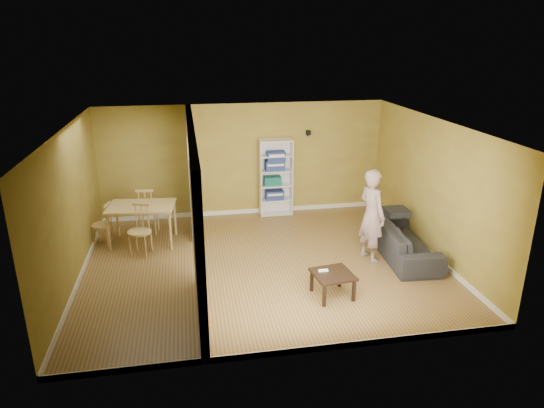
{
  "coord_description": "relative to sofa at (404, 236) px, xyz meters",
  "views": [
    {
      "loc": [
        -1.29,
        -8.05,
        4.04
      ],
      "look_at": [
        0.2,
        0.2,
        1.1
      ],
      "focal_mm": 32.0,
      "sensor_mm": 36.0,
      "label": 1
    }
  ],
  "objects": [
    {
      "name": "paper_box_navy_a",
      "position": [
        -2.02,
        2.67,
        0.08
      ],
      "size": [
        0.42,
        0.27,
        0.21
      ],
      "primitive_type": "cube",
      "color": "navy",
      "rests_on": "bookshelf"
    },
    {
      "name": "sofa",
      "position": [
        0.0,
        0.0,
        0.0
      ],
      "size": [
        2.18,
        1.06,
        0.81
      ],
      "primitive_type": "imported",
      "rotation": [
        0.0,
        0.0,
        1.5
      ],
      "color": "#2C2C2F",
      "rests_on": "ground"
    },
    {
      "name": "wall_speaker",
      "position": [
        -1.2,
        2.8,
        1.5
      ],
      "size": [
        0.1,
        0.1,
        0.1
      ],
      "primitive_type": "cube",
      "color": "black",
      "rests_on": "room_shell"
    },
    {
      "name": "paper_box_teal",
      "position": [
        -2.07,
        2.67,
        0.43
      ],
      "size": [
        0.39,
        0.26,
        0.2
      ],
      "primitive_type": "cube",
      "color": "#1B9067",
      "rests_on": "bookshelf"
    },
    {
      "name": "chair_near",
      "position": [
        -4.96,
        0.96,
        0.09
      ],
      "size": [
        0.57,
        0.57,
        0.98
      ],
      "primitive_type": null,
      "rotation": [
        0.0,
        0.0,
        -0.32
      ],
      "color": "tan",
      "rests_on": "ground"
    },
    {
      "name": "room_shell",
      "position": [
        -2.7,
        0.11,
        0.9
      ],
      "size": [
        6.5,
        6.5,
        6.5
      ],
      "color": "olive",
      "rests_on": "ground"
    },
    {
      "name": "game_controller",
      "position": [
        -1.92,
        -1.15,
        0.02
      ],
      "size": [
        0.16,
        0.04,
        0.03
      ],
      "primitive_type": "cube",
      "color": "white",
      "rests_on": "coffee_table"
    },
    {
      "name": "person",
      "position": [
        -0.69,
        -0.02,
        0.63
      ],
      "size": [
        0.89,
        0.78,
        2.07
      ],
      "primitive_type": "imported",
      "rotation": [
        0.0,
        0.0,
        1.86
      ],
      "color": "slate",
      "rests_on": "ground"
    },
    {
      "name": "chair_far",
      "position": [
        -4.87,
        2.08,
        0.11
      ],
      "size": [
        0.53,
        0.53,
        1.02
      ],
      "primitive_type": null,
      "rotation": [
        0.0,
        0.0,
        3.01
      ],
      "color": "#D2B585",
      "rests_on": "ground"
    },
    {
      "name": "chair_left",
      "position": [
        -5.75,
        1.57,
        0.04
      ],
      "size": [
        0.5,
        0.5,
        0.89
      ],
      "primitive_type": null,
      "rotation": [
        0.0,
        0.0,
        -1.82
      ],
      "color": "#D2BA89",
      "rests_on": "ground"
    },
    {
      "name": "paper_box_navy_b",
      "position": [
        -2.01,
        2.67,
        0.79
      ],
      "size": [
        0.44,
        0.29,
        0.23
      ],
      "primitive_type": "cube",
      "color": "navy",
      "rests_on": "bookshelf"
    },
    {
      "name": "dining_table",
      "position": [
        -4.95,
        1.5,
        0.33
      ],
      "size": [
        1.3,
        0.87,
        0.81
      ],
      "rotation": [
        0.0,
        0.0,
        -0.11
      ],
      "color": "tan",
      "rests_on": "ground"
    },
    {
      "name": "partition",
      "position": [
        -3.9,
        0.11,
        0.9
      ],
      "size": [
        0.22,
        5.5,
        2.6
      ],
      "primitive_type": null,
      "color": "#A69E3E",
      "rests_on": "ground"
    },
    {
      "name": "coffee_table",
      "position": [
        -1.78,
        -1.24,
        -0.06
      ],
      "size": [
        0.62,
        0.62,
        0.41
      ],
      "rotation": [
        0.0,
        0.0,
        0.14
      ],
      "color": "black",
      "rests_on": "ground"
    },
    {
      "name": "bookshelf",
      "position": [
        -1.99,
        2.71,
        0.5
      ],
      "size": [
        0.76,
        0.33,
        1.8
      ],
      "color": "white",
      "rests_on": "ground"
    },
    {
      "name": "paper_box_navy_c",
      "position": [
        -1.99,
        2.67,
        1.0
      ],
      "size": [
        0.42,
        0.27,
        0.21
      ],
      "primitive_type": "cube",
      "color": "navy",
      "rests_on": "bookshelf"
    }
  ]
}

